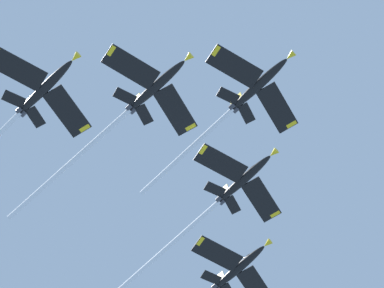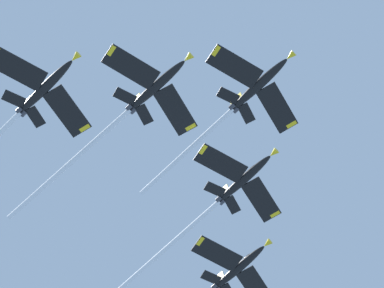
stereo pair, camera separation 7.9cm
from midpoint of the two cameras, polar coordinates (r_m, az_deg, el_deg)
The scene contains 4 objects.
jet_lead at distance 143.30m, azimuth 3.36°, elevation 2.92°, with size 19.56×33.51×7.42m.
jet_left_wing at distance 152.37m, azimuth 1.91°, elevation -3.66°, with size 19.56×39.53×8.18m.
jet_right_wing at distance 142.32m, azimuth -4.19°, elevation 2.13°, with size 19.64×40.61×8.32m.
jet_right_outer at distance 141.88m, azimuth -10.83°, elevation 2.34°, with size 19.56×35.32×8.30m.
Camera 1 is at (-42.04, -40.44, 1.65)m, focal length 81.67 mm.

